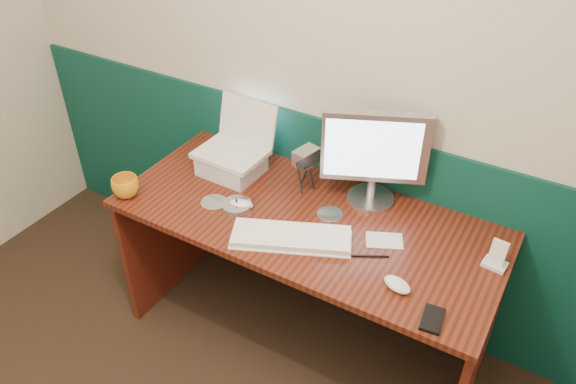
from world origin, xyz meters
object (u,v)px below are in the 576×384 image
Objects in this scene: mug at (126,187)px; desk at (305,282)px; monitor at (375,157)px; camcorder at (306,172)px; laptop at (229,132)px; keyboard at (291,238)px.

desk is at bearing 19.61° from mug.
camcorder is at bearing 170.92° from monitor.
camcorder is (0.64, 0.43, 0.05)m from mug.
laptop is at bearing 52.55° from mug.
laptop is 1.61× the size of camcorder.
desk is 5.38× the size of laptop.
laptop is 2.56× the size of mug.
camcorder is (-0.28, -0.07, -0.12)m from monitor.
camcorder reaches higher than mug.
mug reaches higher than keyboard.
keyboard is at bearing -135.56° from monitor.
monitor is at bearing 13.25° from laptop.
monitor is 0.31m from camcorder.
mug is (-0.92, -0.50, -0.17)m from monitor.
desk is 0.66m from monitor.
monitor reaches higher than camcorder.
desk is at bearing -12.15° from laptop.
camcorder is at bearing 33.86° from mug.
mug is (-0.29, -0.38, -0.17)m from laptop.
mug is (-0.76, -0.10, 0.03)m from keyboard.
keyboard is at bearing -28.19° from laptop.
mug is at bearing -125.65° from laptop.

